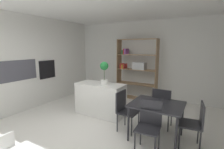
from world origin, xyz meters
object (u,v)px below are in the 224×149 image
Objects in this scene: potted_plant_on_island at (104,70)px; dining_chair_near at (149,122)px; dining_table at (157,107)px; dining_chair_window_side at (196,121)px; dining_chair_island_side at (125,107)px; dining_chair_far at (162,106)px; open_bookshelf at (136,67)px; built_in_oven at (47,69)px; kitchen_island at (100,99)px.

potted_plant_on_island reaches higher than dining_chair_near.
dining_chair_window_side is (0.73, 0.01, -0.13)m from dining_table.
dining_chair_far is (0.73, 0.46, 0.03)m from dining_chair_island_side.
potted_plant_on_island is 1.20m from dining_chair_island_side.
dining_chair_window_side is (0.73, 0.48, -0.01)m from dining_chair_near.
potted_plant_on_island reaches higher than dining_chair_island_side.
dining_chair_near is at bearing -63.76° from open_bookshelf.
kitchen_island is (2.10, 0.05, -0.71)m from built_in_oven.
potted_plant_on_island is (0.14, -0.01, 0.83)m from kitchen_island.
dining_chair_window_side is at bearing -4.99° from built_in_oven.
open_bookshelf is 2.11× the size of dining_table.
open_bookshelf is (2.41, 1.95, 0.00)m from built_in_oven.
dining_chair_near is at bearing -30.53° from potted_plant_on_island.
dining_chair_window_side reaches higher than dining_table.
open_bookshelf is at bearing 112.18° from dining_chair_near.
dining_chair_near is 1.03× the size of dining_chair_island_side.
built_in_oven is 0.66× the size of dining_chair_window_side.
potted_plant_on_island is at bearing -3.02° from kitchen_island.
potted_plant_on_island is 0.64× the size of dining_chair_far.
open_bookshelf is at bearing -144.79° from dining_chair_window_side.
kitchen_island is 1.78m from dining_table.
open_bookshelf is at bearing 84.98° from potted_plant_on_island.
dining_chair_island_side is at bearing 142.90° from dining_chair_near.
dining_table is 1.07× the size of dining_chair_far.
potted_plant_on_island is 1.91m from open_bookshelf.
built_in_oven is 3.94m from dining_chair_near.
kitchen_island is at bearing 1.43° from dining_chair_far.
dining_table is (3.80, -0.41, -0.48)m from built_in_oven.
dining_chair_island_side is at bearing 33.44° from dining_chair_far.
potted_plant_on_island reaches higher than built_in_oven.
dining_table is at bearing -96.13° from dining_chair_window_side.
dining_chair_window_side is 0.86m from dining_chair_far.
dining_chair_far reaches higher than dining_table.
open_bookshelf is at bearing 120.71° from dining_table.
open_bookshelf reaches higher than dining_chair_near.
potted_plant_on_island reaches higher than dining_chair_far.
dining_chair_window_side is (2.43, -0.45, 0.10)m from kitchen_island.
dining_chair_near is at bearing -120.46° from dining_chair_island_side.
dining_chair_far is at bearing 85.63° from dining_chair_near.
dining_chair_island_side is (0.66, -2.35, -0.62)m from open_bookshelf.
potted_plant_on_island is (2.24, 0.04, 0.12)m from built_in_oven.
kitchen_island is 1.50× the size of dining_chair_island_side.
built_in_oven is 0.27× the size of open_bookshelf.
built_in_oven is at bearing -141.04° from open_bookshelf.
dining_chair_far is (3.80, 0.06, -0.59)m from built_in_oven.
open_bookshelf reaches higher than dining_chair_far.
kitchen_island is 1.94m from dining_chair_near.
kitchen_island is at bearing 176.98° from potted_plant_on_island.
dining_chair_island_side is 1.02× the size of dining_chair_window_side.
kitchen_island is 1.32× the size of dining_table.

